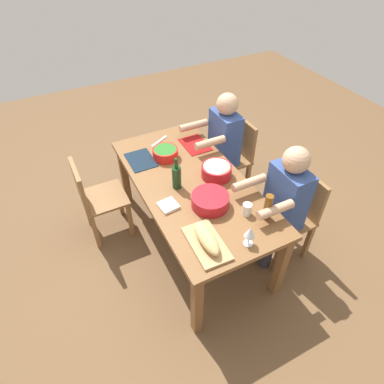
{
  "coord_description": "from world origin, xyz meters",
  "views": [
    {
      "loc": [
        -1.91,
        0.96,
        2.56
      ],
      "look_at": [
        0.0,
        0.0,
        0.63
      ],
      "focal_mm": 30.88,
      "sensor_mm": 36.0,
      "label": 1
    }
  ],
  "objects_px": {
    "diner_near_left": "(282,200)",
    "serving_bowl_salad": "(210,200)",
    "serving_bowl_pasta": "(217,170)",
    "chair_near_right": "(235,153)",
    "cutting_board": "(206,243)",
    "serving_bowl_greens": "(165,153)",
    "chair_far_right": "(95,197)",
    "chair_near_left": "(294,212)",
    "wine_glass": "(250,233)",
    "beer_bottle": "(268,207)",
    "dining_table": "(192,190)",
    "wine_bottle": "(177,177)",
    "cup_near_left": "(247,209)",
    "napkin_stack": "(168,206)",
    "diner_near_right": "(221,141)",
    "bread_loaf": "(207,238)"
  },
  "relations": [
    {
      "from": "diner_near_left",
      "to": "serving_bowl_salad",
      "type": "xyz_separation_m",
      "value": [
        0.18,
        0.58,
        0.1
      ]
    },
    {
      "from": "serving_bowl_pasta",
      "to": "chair_near_right",
      "type": "bearing_deg",
      "value": -46.4
    },
    {
      "from": "serving_bowl_salad",
      "to": "cutting_board",
      "type": "distance_m",
      "value": 0.39
    },
    {
      "from": "serving_bowl_pasta",
      "to": "diner_near_left",
      "type": "bearing_deg",
      "value": -143.41
    },
    {
      "from": "serving_bowl_greens",
      "to": "chair_far_right",
      "type": "bearing_deg",
      "value": 85.0
    },
    {
      "from": "diner_near_left",
      "to": "chair_near_right",
      "type": "bearing_deg",
      "value": -10.58
    },
    {
      "from": "diner_near_left",
      "to": "serving_bowl_pasta",
      "type": "distance_m",
      "value": 0.6
    },
    {
      "from": "cutting_board",
      "to": "serving_bowl_pasta",
      "type": "bearing_deg",
      "value": -34.98
    },
    {
      "from": "chair_near_left",
      "to": "chair_near_right",
      "type": "xyz_separation_m",
      "value": [
        0.98,
        0.0,
        0.0
      ]
    },
    {
      "from": "wine_glass",
      "to": "beer_bottle",
      "type": "bearing_deg",
      "value": -59.69
    },
    {
      "from": "dining_table",
      "to": "wine_bottle",
      "type": "relative_size",
      "value": 6.17
    },
    {
      "from": "serving_bowl_salad",
      "to": "cutting_board",
      "type": "bearing_deg",
      "value": 147.93
    },
    {
      "from": "serving_bowl_greens",
      "to": "cup_near_left",
      "type": "relative_size",
      "value": 2.38
    },
    {
      "from": "serving_bowl_salad",
      "to": "cutting_board",
      "type": "relative_size",
      "value": 0.74
    },
    {
      "from": "chair_far_right",
      "to": "napkin_stack",
      "type": "xyz_separation_m",
      "value": [
        -0.67,
        -0.46,
        0.27
      ]
    },
    {
      "from": "beer_bottle",
      "to": "chair_near_right",
      "type": "bearing_deg",
      "value": -22.02
    },
    {
      "from": "beer_bottle",
      "to": "serving_bowl_salad",
      "type": "bearing_deg",
      "value": 46.42
    },
    {
      "from": "napkin_stack",
      "to": "diner_near_right",
      "type": "bearing_deg",
      "value": -52.57
    },
    {
      "from": "chair_far_right",
      "to": "napkin_stack",
      "type": "height_order",
      "value": "chair_far_right"
    },
    {
      "from": "bread_loaf",
      "to": "serving_bowl_salad",
      "type": "bearing_deg",
      "value": -32.07
    },
    {
      "from": "serving_bowl_pasta",
      "to": "wine_glass",
      "type": "bearing_deg",
      "value": 166.95
    },
    {
      "from": "chair_near_left",
      "to": "diner_near_left",
      "type": "xyz_separation_m",
      "value": [
        -0.0,
        0.18,
        0.21
      ]
    },
    {
      "from": "dining_table",
      "to": "cup_near_left",
      "type": "distance_m",
      "value": 0.57
    },
    {
      "from": "wine_glass",
      "to": "cup_near_left",
      "type": "xyz_separation_m",
      "value": [
        0.25,
        -0.15,
        -0.07
      ]
    },
    {
      "from": "cutting_board",
      "to": "beer_bottle",
      "type": "distance_m",
      "value": 0.53
    },
    {
      "from": "serving_bowl_greens",
      "to": "beer_bottle",
      "type": "relative_size",
      "value": 1.06
    },
    {
      "from": "serving_bowl_pasta",
      "to": "cup_near_left",
      "type": "xyz_separation_m",
      "value": [
        -0.5,
        0.02,
        -0.01
      ]
    },
    {
      "from": "wine_bottle",
      "to": "napkin_stack",
      "type": "height_order",
      "value": "wine_bottle"
    },
    {
      "from": "chair_far_right",
      "to": "chair_near_right",
      "type": "relative_size",
      "value": 1.0
    },
    {
      "from": "chair_near_right",
      "to": "diner_near_right",
      "type": "relative_size",
      "value": 0.71
    },
    {
      "from": "chair_near_left",
      "to": "beer_bottle",
      "type": "height_order",
      "value": "beer_bottle"
    },
    {
      "from": "diner_near_left",
      "to": "cutting_board",
      "type": "height_order",
      "value": "diner_near_left"
    },
    {
      "from": "dining_table",
      "to": "diner_near_left",
      "type": "distance_m",
      "value": 0.76
    },
    {
      "from": "diner_near_left",
      "to": "wine_glass",
      "type": "distance_m",
      "value": 0.61
    },
    {
      "from": "serving_bowl_salad",
      "to": "chair_far_right",
      "type": "bearing_deg",
      "value": 43.27
    },
    {
      "from": "dining_table",
      "to": "beer_bottle",
      "type": "relative_size",
      "value": 8.13
    },
    {
      "from": "wine_glass",
      "to": "serving_bowl_salad",
      "type": "bearing_deg",
      "value": 7.09
    },
    {
      "from": "diner_near_right",
      "to": "bread_loaf",
      "type": "bearing_deg",
      "value": 145.19
    },
    {
      "from": "serving_bowl_salad",
      "to": "bread_loaf",
      "type": "bearing_deg",
      "value": 147.93
    },
    {
      "from": "cutting_board",
      "to": "cup_near_left",
      "type": "relative_size",
      "value": 4.06
    },
    {
      "from": "serving_bowl_salad",
      "to": "napkin_stack",
      "type": "relative_size",
      "value": 2.11
    },
    {
      "from": "bread_loaf",
      "to": "beer_bottle",
      "type": "xyz_separation_m",
      "value": [
        0.03,
        -0.52,
        0.04
      ]
    },
    {
      "from": "chair_near_right",
      "to": "serving_bowl_greens",
      "type": "distance_m",
      "value": 0.88
    },
    {
      "from": "chair_near_left",
      "to": "napkin_stack",
      "type": "relative_size",
      "value": 6.07
    },
    {
      "from": "chair_far_right",
      "to": "diner_near_right",
      "type": "height_order",
      "value": "diner_near_right"
    },
    {
      "from": "cutting_board",
      "to": "wine_glass",
      "type": "bearing_deg",
      "value": -115.53
    },
    {
      "from": "dining_table",
      "to": "wine_bottle",
      "type": "height_order",
      "value": "wine_bottle"
    },
    {
      "from": "beer_bottle",
      "to": "cutting_board",
      "type": "bearing_deg",
      "value": 92.96
    },
    {
      "from": "diner_near_right",
      "to": "cutting_board",
      "type": "xyz_separation_m",
      "value": [
        -1.13,
        0.79,
        0.05
      ]
    },
    {
      "from": "serving_bowl_greens",
      "to": "bread_loaf",
      "type": "height_order",
      "value": "bread_loaf"
    }
  ]
}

